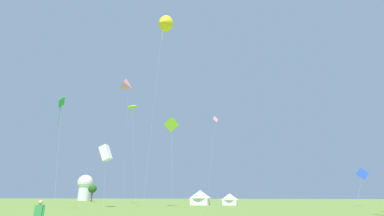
{
  "coord_description": "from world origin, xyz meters",
  "views": [
    {
      "loc": [
        8.36,
        -5.68,
        1.93
      ],
      "look_at": [
        0.0,
        32.0,
        14.36
      ],
      "focal_mm": 25.6,
      "sensor_mm": 36.0,
      "label": 1
    }
  ],
  "objects_px": {
    "kite_yellow_delta": "(163,23)",
    "tree_distant_left": "(93,189)",
    "kite_blue_diamond": "(362,174)",
    "kite_pink_delta": "(128,86)",
    "kite_lime_parafoil": "(132,107)",
    "observatory_dome": "(85,186)",
    "kite_white_box": "(106,153)",
    "festival_tent_left": "(200,197)",
    "kite_green_diamond": "(61,104)",
    "kite_pink_diamond": "(215,122)",
    "kite_lime_diamond": "(171,125)",
    "festival_tent_right": "(230,199)"
  },
  "relations": [
    {
      "from": "kite_yellow_delta",
      "to": "tree_distant_left",
      "type": "xyz_separation_m",
      "value": [
        -40.76,
        48.5,
        -27.87
      ]
    },
    {
      "from": "kite_blue_diamond",
      "to": "tree_distant_left",
      "type": "bearing_deg",
      "value": 159.66
    },
    {
      "from": "kite_pink_delta",
      "to": "kite_lime_parafoil",
      "type": "height_order",
      "value": "kite_pink_delta"
    },
    {
      "from": "observatory_dome",
      "to": "kite_pink_delta",
      "type": "bearing_deg",
      "value": -49.57
    },
    {
      "from": "kite_lime_parafoil",
      "to": "kite_white_box",
      "type": "bearing_deg",
      "value": -174.55
    },
    {
      "from": "observatory_dome",
      "to": "kite_white_box",
      "type": "bearing_deg",
      "value": -54.69
    },
    {
      "from": "observatory_dome",
      "to": "festival_tent_left",
      "type": "bearing_deg",
      "value": -37.92
    },
    {
      "from": "kite_green_diamond",
      "to": "observatory_dome",
      "type": "distance_m",
      "value": 87.24
    },
    {
      "from": "festival_tent_left",
      "to": "tree_distant_left",
      "type": "relative_size",
      "value": 0.85
    },
    {
      "from": "kite_pink_diamond",
      "to": "kite_white_box",
      "type": "bearing_deg",
      "value": -149.13
    },
    {
      "from": "kite_pink_delta",
      "to": "kite_blue_diamond",
      "type": "bearing_deg",
      "value": -1.57
    },
    {
      "from": "kite_pink_delta",
      "to": "kite_blue_diamond",
      "type": "distance_m",
      "value": 57.3
    },
    {
      "from": "kite_yellow_delta",
      "to": "kite_green_diamond",
      "type": "distance_m",
      "value": 22.56
    },
    {
      "from": "kite_lime_parafoil",
      "to": "kite_yellow_delta",
      "type": "distance_m",
      "value": 16.84
    },
    {
      "from": "kite_green_diamond",
      "to": "tree_distant_left",
      "type": "relative_size",
      "value": 2.97
    },
    {
      "from": "kite_white_box",
      "to": "tree_distant_left",
      "type": "bearing_deg",
      "value": 123.52
    },
    {
      "from": "kite_pink_delta",
      "to": "kite_pink_diamond",
      "type": "height_order",
      "value": "kite_pink_delta"
    },
    {
      "from": "kite_blue_diamond",
      "to": "kite_pink_diamond",
      "type": "height_order",
      "value": "kite_pink_diamond"
    },
    {
      "from": "kite_blue_diamond",
      "to": "kite_pink_diamond",
      "type": "bearing_deg",
      "value": -171.89
    },
    {
      "from": "kite_white_box",
      "to": "kite_lime_diamond",
      "type": "xyz_separation_m",
      "value": [
        12.25,
        0.71,
        4.8
      ]
    },
    {
      "from": "kite_blue_diamond",
      "to": "observatory_dome",
      "type": "xyz_separation_m",
      "value": [
        -92.96,
        49.36,
        -0.07
      ]
    },
    {
      "from": "kite_pink_delta",
      "to": "kite_green_diamond",
      "type": "bearing_deg",
      "value": -84.65
    },
    {
      "from": "kite_white_box",
      "to": "kite_lime_parafoil",
      "type": "bearing_deg",
      "value": 5.45
    },
    {
      "from": "kite_green_diamond",
      "to": "festival_tent_right",
      "type": "distance_m",
      "value": 39.32
    },
    {
      "from": "kite_yellow_delta",
      "to": "kite_pink_diamond",
      "type": "bearing_deg",
      "value": 66.92
    },
    {
      "from": "observatory_dome",
      "to": "festival_tent_right",
      "type": "bearing_deg",
      "value": -35.06
    },
    {
      "from": "kite_white_box",
      "to": "festival_tent_right",
      "type": "relative_size",
      "value": 2.9
    },
    {
      "from": "kite_white_box",
      "to": "kite_pink_diamond",
      "type": "bearing_deg",
      "value": 30.87
    },
    {
      "from": "kite_yellow_delta",
      "to": "tree_distant_left",
      "type": "height_order",
      "value": "kite_yellow_delta"
    },
    {
      "from": "festival_tent_right",
      "to": "kite_pink_diamond",
      "type": "bearing_deg",
      "value": -105.67
    },
    {
      "from": "kite_pink_diamond",
      "to": "festival_tent_left",
      "type": "bearing_deg",
      "value": 125.54
    },
    {
      "from": "kite_lime_parafoil",
      "to": "observatory_dome",
      "type": "distance_m",
      "value": 82.46
    },
    {
      "from": "kite_pink_diamond",
      "to": "festival_tent_left",
      "type": "xyz_separation_m",
      "value": [
        -4.75,
        6.65,
        -15.4
      ]
    },
    {
      "from": "kite_white_box",
      "to": "kite_yellow_delta",
      "type": "xyz_separation_m",
      "value": [
        11.96,
        -5.02,
        22.67
      ]
    },
    {
      "from": "festival_tent_right",
      "to": "kite_blue_diamond",
      "type": "bearing_deg",
      "value": -5.69
    },
    {
      "from": "festival_tent_right",
      "to": "observatory_dome",
      "type": "xyz_separation_m",
      "value": [
        -66.6,
        46.73,
        4.65
      ]
    },
    {
      "from": "kite_white_box",
      "to": "observatory_dome",
      "type": "relative_size",
      "value": 1.02
    },
    {
      "from": "kite_lime_parafoil",
      "to": "kite_yellow_delta",
      "type": "xyz_separation_m",
      "value": [
        7.54,
        -5.44,
        14.04
      ]
    },
    {
      "from": "kite_pink_delta",
      "to": "observatory_dome",
      "type": "bearing_deg",
      "value": 130.43
    },
    {
      "from": "festival_tent_right",
      "to": "tree_distant_left",
      "type": "distance_m",
      "value": 55.84
    },
    {
      "from": "kite_lime_parafoil",
      "to": "kite_blue_diamond",
      "type": "relative_size",
      "value": 2.53
    },
    {
      "from": "kite_yellow_delta",
      "to": "kite_pink_diamond",
      "type": "xyz_separation_m",
      "value": [
        6.96,
        16.33,
        -14.97
      ]
    },
    {
      "from": "kite_white_box",
      "to": "kite_green_diamond",
      "type": "xyz_separation_m",
      "value": [
        -2.45,
        -10.39,
        6.16
      ]
    },
    {
      "from": "kite_green_diamond",
      "to": "festival_tent_right",
      "type": "relative_size",
      "value": 4.49
    },
    {
      "from": "tree_distant_left",
      "to": "observatory_dome",
      "type": "bearing_deg",
      "value": 128.74
    },
    {
      "from": "observatory_dome",
      "to": "kite_blue_diamond",
      "type": "bearing_deg",
      "value": -27.97
    },
    {
      "from": "kite_blue_diamond",
      "to": "festival_tent_right",
      "type": "xyz_separation_m",
      "value": [
        -26.36,
        2.63,
        -4.72
      ]
    },
    {
      "from": "kite_green_diamond",
      "to": "kite_lime_diamond",
      "type": "bearing_deg",
      "value": 37.05
    },
    {
      "from": "kite_lime_diamond",
      "to": "kite_pink_diamond",
      "type": "xyz_separation_m",
      "value": [
        6.66,
        10.6,
        2.9
      ]
    },
    {
      "from": "kite_white_box",
      "to": "festival_tent_right",
      "type": "distance_m",
      "value": 28.63
    }
  ]
}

